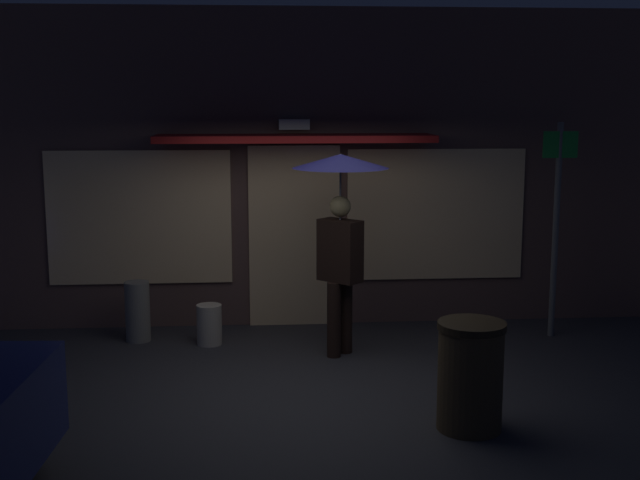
# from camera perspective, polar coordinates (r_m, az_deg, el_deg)

# --- Properties ---
(ground_plane) EXTENTS (18.00, 18.00, 0.00)m
(ground_plane) POSITION_cam_1_polar(r_m,az_deg,el_deg) (8.24, -1.01, -9.84)
(ground_plane) COLOR #2D2D33
(building_facade) EXTENTS (9.45, 1.00, 3.81)m
(building_facade) POSITION_cam_1_polar(r_m,az_deg,el_deg) (10.14, -1.84, 4.82)
(building_facade) COLOR brown
(building_facade) RESTS_ON ground
(person_with_umbrella) EXTENTS (1.02, 1.02, 2.18)m
(person_with_umbrella) POSITION_cam_1_polar(r_m,az_deg,el_deg) (8.79, 1.40, 2.15)
(person_with_umbrella) COLOR black
(person_with_umbrella) RESTS_ON ground
(street_sign_post) EXTENTS (0.40, 0.07, 2.49)m
(street_sign_post) POSITION_cam_1_polar(r_m,az_deg,el_deg) (9.91, 15.90, 1.51)
(street_sign_post) COLOR #595B60
(street_sign_post) RESTS_ON ground
(sidewalk_bollard) EXTENTS (0.28, 0.28, 0.46)m
(sidewalk_bollard) POSITION_cam_1_polar(r_m,az_deg,el_deg) (9.53, -7.60, -5.77)
(sidewalk_bollard) COLOR #B2A899
(sidewalk_bollard) RESTS_ON ground
(sidewalk_bollard_2) EXTENTS (0.28, 0.28, 0.69)m
(sidewalk_bollard_2) POSITION_cam_1_polar(r_m,az_deg,el_deg) (9.77, -12.40, -4.81)
(sidewalk_bollard_2) COLOR slate
(sidewalk_bollard_2) RESTS_ON ground
(trash_bin) EXTENTS (0.57, 0.57, 0.93)m
(trash_bin) POSITION_cam_1_polar(r_m,az_deg,el_deg) (7.16, 10.27, -9.13)
(trash_bin) COLOR #473823
(trash_bin) RESTS_ON ground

